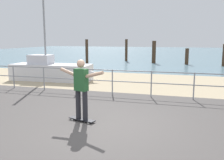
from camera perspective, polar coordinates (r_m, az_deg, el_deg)
ground_plane at (r=5.79m, az=-5.41°, el=-13.80°), size 24.00×10.00×0.04m
beach_strip at (r=13.28m, az=7.51°, el=-0.46°), size 24.00×6.00×0.04m
sea_surface at (r=41.04m, az=13.70°, el=6.10°), size 72.00×50.00×0.04m
railing_fence at (r=10.30m, az=-4.14°, el=0.64°), size 14.28×0.05×1.05m
sailboat at (r=13.93m, az=-13.21°, el=2.01°), size 5.00×1.62×4.89m
skateboard at (r=7.02m, az=-6.93°, el=-8.98°), size 0.82×0.40×0.08m
skateboarder at (r=6.78m, az=-7.09°, el=-1.35°), size 1.42×0.47×1.65m
groyne_post_0 at (r=22.93m, az=-5.81°, el=6.55°), size 0.26×0.26×2.20m
groyne_post_1 at (r=25.19m, az=3.31°, el=6.85°), size 0.26×0.26×2.21m
groyne_post_2 at (r=23.34m, az=9.61°, el=6.34°), size 0.36×0.36×2.07m
groyne_post_3 at (r=22.74m, az=16.83°, el=5.18°), size 0.31×0.31×1.43m
groyne_post_4 at (r=22.28m, az=24.46°, el=5.18°), size 0.34×0.34×1.84m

